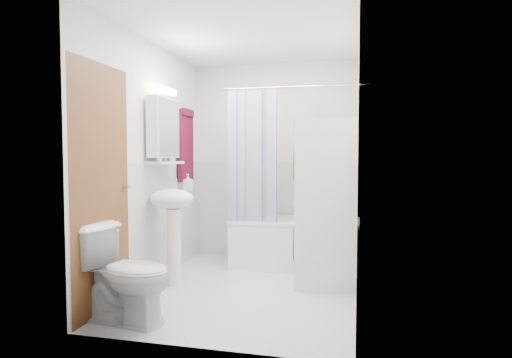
% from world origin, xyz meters
% --- Properties ---
extents(floor, '(2.60, 2.60, 0.00)m').
position_xyz_m(floor, '(0.00, 0.00, 0.00)').
color(floor, silver).
rests_on(floor, ground).
extents(room_walls, '(2.60, 2.60, 2.60)m').
position_xyz_m(room_walls, '(0.00, 0.00, 1.49)').
color(room_walls, silver).
rests_on(room_walls, ground).
extents(wainscot, '(1.98, 2.58, 2.58)m').
position_xyz_m(wainscot, '(0.00, 0.29, 0.60)').
color(wainscot, white).
rests_on(wainscot, ground).
extents(door, '(0.05, 2.00, 2.00)m').
position_xyz_m(door, '(-0.95, -0.55, 1.00)').
color(door, brown).
rests_on(door, ground).
extents(bathtub, '(1.43, 0.68, 0.55)m').
position_xyz_m(bathtub, '(0.32, 0.92, 0.30)').
color(bathtub, white).
rests_on(bathtub, ground).
extents(tub_spout, '(0.04, 0.12, 0.04)m').
position_xyz_m(tub_spout, '(0.52, 1.25, 0.87)').
color(tub_spout, silver).
rests_on(tub_spout, room_walls).
extents(curtain_rod, '(1.61, 0.02, 0.02)m').
position_xyz_m(curtain_rod, '(0.32, 0.64, 2.00)').
color(curtain_rod, silver).
rests_on(curtain_rod, room_walls).
extents(shower_curtain, '(0.55, 0.02, 1.45)m').
position_xyz_m(shower_curtain, '(-0.11, 0.64, 1.25)').
color(shower_curtain, '#19154B').
rests_on(shower_curtain, curtain_rod).
extents(sink, '(0.44, 0.37, 1.04)m').
position_xyz_m(sink, '(-0.75, -0.04, 0.70)').
color(sink, white).
rests_on(sink, ground).
extents(medicine_cabinet, '(0.13, 0.50, 0.71)m').
position_xyz_m(medicine_cabinet, '(-0.90, 0.10, 1.57)').
color(medicine_cabinet, white).
rests_on(medicine_cabinet, room_walls).
extents(shelf, '(0.18, 0.54, 0.02)m').
position_xyz_m(shelf, '(-0.89, 0.10, 1.20)').
color(shelf, silver).
rests_on(shelf, room_walls).
extents(shower_caddy, '(0.22, 0.06, 0.02)m').
position_xyz_m(shower_caddy, '(0.57, 1.24, 1.15)').
color(shower_caddy, silver).
rests_on(shower_caddy, room_walls).
extents(towel, '(0.07, 0.35, 0.85)m').
position_xyz_m(towel, '(-0.94, 0.75, 1.40)').
color(towel, maroon).
rests_on(towel, room_walls).
extents(washer_dryer, '(0.65, 0.64, 1.61)m').
position_xyz_m(washer_dryer, '(0.68, 0.32, 0.81)').
color(washer_dryer, white).
rests_on(washer_dryer, ground).
extents(toilet, '(0.79, 0.51, 0.73)m').
position_xyz_m(toilet, '(-0.71, -1.00, 0.37)').
color(toilet, white).
rests_on(toilet, ground).
extents(soap_pump, '(0.08, 0.17, 0.08)m').
position_xyz_m(soap_pump, '(-0.71, 0.25, 0.95)').
color(soap_pump, gray).
rests_on(soap_pump, sink).
extents(shelf_bottle, '(0.07, 0.18, 0.07)m').
position_xyz_m(shelf_bottle, '(-0.89, -0.05, 1.25)').
color(shelf_bottle, gray).
rests_on(shelf_bottle, shelf).
extents(shelf_cup, '(0.10, 0.09, 0.10)m').
position_xyz_m(shelf_cup, '(-0.89, 0.22, 1.26)').
color(shelf_cup, gray).
rests_on(shelf_cup, shelf).
extents(shampoo_a, '(0.13, 0.17, 0.13)m').
position_xyz_m(shampoo_a, '(0.35, 1.24, 1.23)').
color(shampoo_a, gray).
rests_on(shampoo_a, shower_caddy).
extents(shampoo_b, '(0.08, 0.21, 0.08)m').
position_xyz_m(shampoo_b, '(0.47, 1.24, 1.20)').
color(shampoo_b, '#2B33AE').
rests_on(shampoo_b, shower_caddy).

